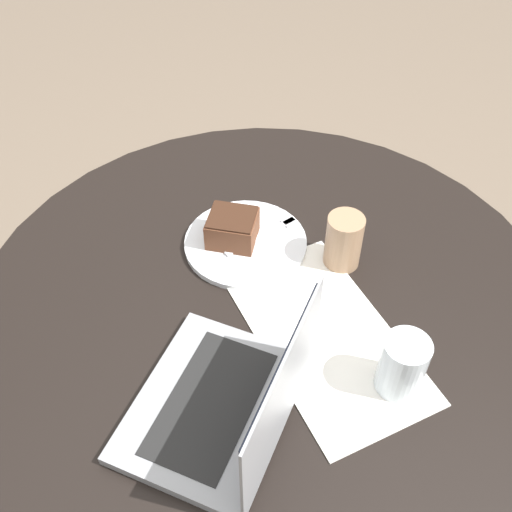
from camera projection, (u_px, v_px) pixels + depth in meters
ground_plane at (264, 467)px, 1.62m from camera, size 12.00×12.00×0.00m
dining_table at (266, 335)px, 1.19m from camera, size 1.10×1.10×0.71m
paper_document at (325, 335)px, 1.04m from camera, size 0.46×0.41×0.00m
plate at (246, 243)px, 1.19m from camera, size 0.24×0.24×0.01m
cake_slice at (232, 228)px, 1.17m from camera, size 0.12×0.11×0.06m
fork at (269, 232)px, 1.20m from camera, size 0.08×0.17×0.00m
coffee_glass at (344, 241)px, 1.13m from camera, size 0.07×0.07×0.11m
water_glass at (402, 366)px, 0.93m from camera, size 0.07×0.07×0.11m
laptop at (228, 403)px, 0.91m from camera, size 0.27×0.33×0.21m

